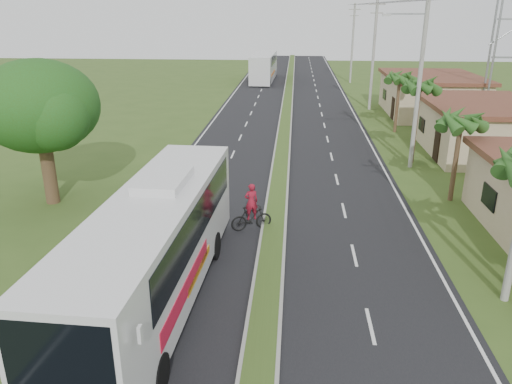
{
  "coord_description": "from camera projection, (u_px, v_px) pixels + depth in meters",
  "views": [
    {
      "loc": [
        0.83,
        -14.07,
        9.79
      ],
      "look_at": [
        -0.86,
        7.56,
        1.8
      ],
      "focal_mm": 35.0,
      "sensor_mm": 36.0,
      "label": 1
    }
  ],
  "objects": [
    {
      "name": "shop_mid",
      "position": [
        479.0,
        127.0,
        35.53
      ],
      "size": [
        7.6,
        10.6,
        3.67
      ],
      "color": "tan",
      "rests_on": "ground"
    },
    {
      "name": "palm_verge_c",
      "position": [
        420.0,
        86.0,
        31.97
      ],
      "size": [
        2.4,
        2.4,
        5.85
      ],
      "color": "#473321",
      "rests_on": "ground"
    },
    {
      "name": "utility_pole_d",
      "position": [
        353.0,
        43.0,
        68.38
      ],
      "size": [
        1.6,
        0.28,
        10.5
      ],
      "color": "gray",
      "rests_on": "ground"
    },
    {
      "name": "ground",
      "position": [
        264.0,
        321.0,
        16.61
      ],
      "size": [
        180.0,
        180.0,
        0.0
      ],
      "primitive_type": "plane",
      "color": "#38521E",
      "rests_on": "ground"
    },
    {
      "name": "palm_verge_d",
      "position": [
        400.0,
        77.0,
        40.55
      ],
      "size": [
        2.4,
        2.4,
        5.25
      ],
      "color": "#473321",
      "rests_on": "ground"
    },
    {
      "name": "lane_edge_right",
      "position": [
        378.0,
        158.0,
        34.83
      ],
      "size": [
        0.12,
        160.0,
        0.01
      ],
      "primitive_type": "cube",
      "color": "silver",
      "rests_on": "ground"
    },
    {
      "name": "coach_bus_main",
      "position": [
        156.0,
        242.0,
        16.89
      ],
      "size": [
        3.28,
        13.41,
        4.3
      ],
      "rotation": [
        0.0,
        0.0,
        -0.04
      ],
      "color": "silver",
      "rests_on": "ground"
    },
    {
      "name": "road_asphalt",
      "position": [
        282.0,
        156.0,
        35.32
      ],
      "size": [
        14.0,
        160.0,
        0.02
      ],
      "primitive_type": "cube",
      "color": "black",
      "rests_on": "ground"
    },
    {
      "name": "utility_pole_c",
      "position": [
        374.0,
        53.0,
        49.58
      ],
      "size": [
        1.6,
        0.28,
        11.0
      ],
      "color": "gray",
      "rests_on": "ground"
    },
    {
      "name": "shop_far",
      "position": [
        430.0,
        94.0,
        48.6
      ],
      "size": [
        8.6,
        11.6,
        3.82
      ],
      "color": "tan",
      "rests_on": "ground"
    },
    {
      "name": "median_strip",
      "position": [
        282.0,
        154.0,
        35.29
      ],
      "size": [
        1.2,
        160.0,
        0.18
      ],
      "color": "gray",
      "rests_on": "ground"
    },
    {
      "name": "utility_pole_b",
      "position": [
        420.0,
        70.0,
        30.67
      ],
      "size": [
        3.2,
        0.28,
        12.0
      ],
      "color": "gray",
      "rests_on": "ground"
    },
    {
      "name": "lane_edge_left",
      "position": [
        189.0,
        154.0,
        35.81
      ],
      "size": [
        0.12,
        160.0,
        0.01
      ],
      "primitive_type": "cube",
      "color": "silver",
      "rests_on": "ground"
    },
    {
      "name": "motorcyclist",
      "position": [
        251.0,
        214.0,
        23.21
      ],
      "size": [
        2.03,
        1.24,
        2.3
      ],
      "rotation": [
        0.0,
        0.0,
        0.38
      ],
      "color": "black",
      "rests_on": "ground"
    },
    {
      "name": "shade_tree",
      "position": [
        38.0,
        109.0,
        25.13
      ],
      "size": [
        6.3,
        6.0,
        7.54
      ],
      "color": "#473321",
      "rests_on": "ground"
    },
    {
      "name": "palm_verge_b",
      "position": [
        461.0,
        121.0,
        25.64
      ],
      "size": [
        2.4,
        2.4,
        5.05
      ],
      "color": "#473321",
      "rests_on": "ground"
    },
    {
      "name": "coach_bus_far",
      "position": [
        264.0,
        66.0,
        71.11
      ],
      "size": [
        3.21,
        13.14,
        3.81
      ],
      "rotation": [
        0.0,
        0.0,
        -0.03
      ],
      "color": "silver",
      "rests_on": "ground"
    }
  ]
}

